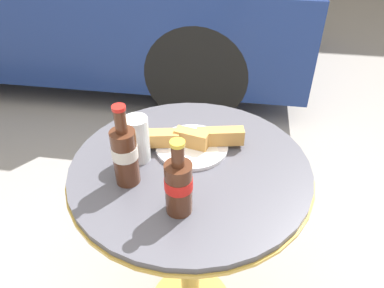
{
  "coord_description": "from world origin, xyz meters",
  "views": [
    {
      "loc": [
        0.13,
        -0.84,
        1.48
      ],
      "look_at": [
        0.0,
        0.04,
        0.82
      ],
      "focal_mm": 35.0,
      "sensor_mm": 36.0,
      "label": 1
    }
  ],
  "objects_px": {
    "bistro_table": "(190,202)",
    "lunch_plate_near": "(193,142)",
    "cola_bottle_left": "(125,154)",
    "cola_bottle_right": "(180,185)",
    "drinking_glass": "(138,141)"
  },
  "relations": [
    {
      "from": "cola_bottle_left",
      "to": "drinking_glass",
      "type": "height_order",
      "value": "cola_bottle_left"
    },
    {
      "from": "bistro_table",
      "to": "drinking_glass",
      "type": "bearing_deg",
      "value": 177.72
    },
    {
      "from": "bistro_table",
      "to": "cola_bottle_right",
      "type": "xyz_separation_m",
      "value": [
        0.0,
        -0.18,
        0.24
      ]
    },
    {
      "from": "cola_bottle_left",
      "to": "cola_bottle_right",
      "type": "relative_size",
      "value": 1.12
    },
    {
      "from": "lunch_plate_near",
      "to": "cola_bottle_left",
      "type": "bearing_deg",
      "value": -131.79
    },
    {
      "from": "cola_bottle_left",
      "to": "drinking_glass",
      "type": "distance_m",
      "value": 0.11
    },
    {
      "from": "drinking_glass",
      "to": "cola_bottle_right",
      "type": "bearing_deg",
      "value": -49.58
    },
    {
      "from": "bistro_table",
      "to": "cola_bottle_left",
      "type": "xyz_separation_m",
      "value": [
        -0.16,
        -0.09,
        0.25
      ]
    },
    {
      "from": "cola_bottle_left",
      "to": "drinking_glass",
      "type": "xyz_separation_m",
      "value": [
        0.0,
        0.1,
        -0.03
      ]
    },
    {
      "from": "cola_bottle_right",
      "to": "lunch_plate_near",
      "type": "height_order",
      "value": "cola_bottle_right"
    },
    {
      "from": "bistro_table",
      "to": "drinking_glass",
      "type": "distance_m",
      "value": 0.27
    },
    {
      "from": "cola_bottle_left",
      "to": "drinking_glass",
      "type": "relative_size",
      "value": 1.7
    },
    {
      "from": "bistro_table",
      "to": "lunch_plate_near",
      "type": "distance_m",
      "value": 0.2
    },
    {
      "from": "cola_bottle_left",
      "to": "cola_bottle_right",
      "type": "height_order",
      "value": "cola_bottle_left"
    },
    {
      "from": "cola_bottle_left",
      "to": "bistro_table",
      "type": "bearing_deg",
      "value": 30.24
    }
  ]
}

